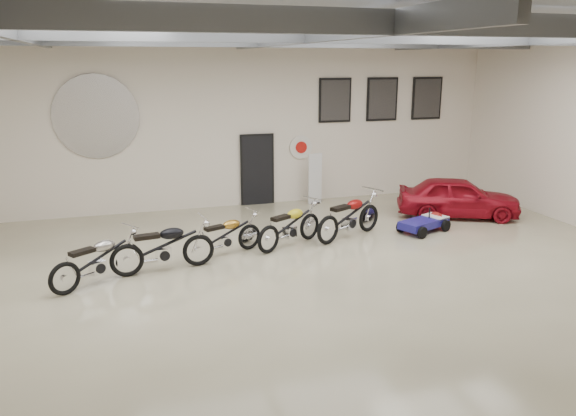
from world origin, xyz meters
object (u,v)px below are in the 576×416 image
object	(u,v)px
motorcycle_yellow	(290,225)
vintage_car	(458,197)
go_kart	(427,219)
motorcycle_black	(163,246)
motorcycle_gold	(225,235)
motorcycle_red	(349,215)
motorcycle_silver	(97,259)
banner_stand	(315,177)

from	to	relation	value
motorcycle_yellow	vintage_car	bearing A→B (deg)	-17.82
go_kart	motorcycle_black	bearing A→B (deg)	166.02
motorcycle_black	motorcycle_yellow	size ratio (longest dim) A/B	1.06
go_kart	motorcycle_gold	bearing A→B (deg)	161.64
motorcycle_red	motorcycle_silver	bearing A→B (deg)	166.67
motorcycle_red	motorcycle_gold	bearing A→B (deg)	160.96
motorcycle_black	motorcycle_red	size ratio (longest dim) A/B	0.98
banner_stand	motorcycle_silver	world-z (taller)	banner_stand
motorcycle_yellow	vintage_car	xyz separation A→B (m)	(5.31, 1.07, 0.04)
motorcycle_black	vintage_car	world-z (taller)	vintage_car
motorcycle_silver	vintage_car	bearing A→B (deg)	-20.38
motorcycle_black	motorcycle_gold	distance (m)	1.55
motorcycle_silver	motorcycle_red	size ratio (longest dim) A/B	0.91
motorcycle_black	go_kart	bearing A→B (deg)	-0.27
banner_stand	motorcycle_black	bearing A→B (deg)	-149.03
banner_stand	motorcycle_silver	xyz separation A→B (m)	(-6.29, -4.82, -0.31)
banner_stand	motorcycle_black	size ratio (longest dim) A/B	0.77
motorcycle_silver	motorcycle_gold	size ratio (longest dim) A/B	1.07
vintage_car	motorcycle_yellow	bearing A→B (deg)	125.89
banner_stand	motorcycle_red	bearing A→B (deg)	-107.16
motorcycle_silver	go_kart	bearing A→B (deg)	-24.55
motorcycle_yellow	go_kart	size ratio (longest dim) A/B	1.19
motorcycle_silver	motorcycle_gold	distance (m)	2.88
motorcycle_gold	go_kart	size ratio (longest dim) A/B	1.09
motorcycle_silver	go_kart	distance (m)	8.18
motorcycle_gold	motorcycle_red	xyz separation A→B (m)	(3.19, 0.38, 0.09)
motorcycle_gold	motorcycle_silver	bearing A→B (deg)	177.59
motorcycle_gold	motorcycle_red	world-z (taller)	motorcycle_red
banner_stand	go_kart	distance (m)	4.05
motorcycle_gold	go_kart	xyz separation A→B (m)	(5.35, 0.29, -0.17)
motorcycle_black	motorcycle_red	distance (m)	4.71
motorcycle_silver	go_kart	xyz separation A→B (m)	(8.08, 1.22, -0.21)
go_kart	vintage_car	world-z (taller)	vintage_car
banner_stand	motorcycle_yellow	distance (m)	4.21
motorcycle_silver	vintage_car	size ratio (longest dim) A/B	0.60
go_kart	motorcycle_yellow	bearing A→B (deg)	160.17
motorcycle_black	motorcycle_gold	world-z (taller)	motorcycle_black
motorcycle_silver	go_kart	world-z (taller)	motorcycle_silver
motorcycle_yellow	go_kart	bearing A→B (deg)	-27.54
motorcycle_silver	banner_stand	bearing A→B (deg)	4.28
motorcycle_silver	motorcycle_black	size ratio (longest dim) A/B	0.93
motorcycle_silver	motorcycle_black	distance (m)	1.34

